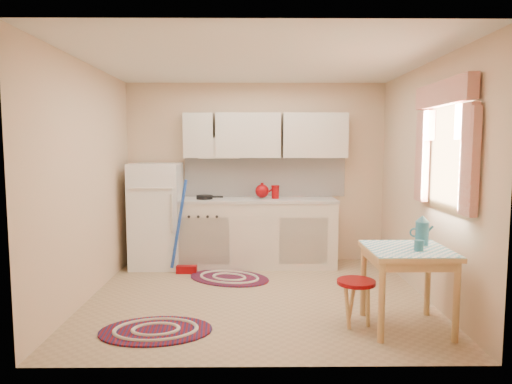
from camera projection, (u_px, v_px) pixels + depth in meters
room_shell at (271, 149)px, 5.04m from camera, size 3.64×3.60×2.52m
fridge at (156, 215)px, 6.13m from camera, size 0.65×0.60×1.40m
broom at (186, 227)px, 5.79m from camera, size 0.28×0.13×1.20m
base_cabinets at (252, 234)px, 6.21m from camera, size 2.25×0.60×0.88m
countertop at (252, 200)px, 6.17m from camera, size 2.27×0.62×0.04m
frying_pan at (204, 197)px, 6.11m from camera, size 0.22×0.22×0.05m
red_kettle at (262, 191)px, 6.16m from camera, size 0.25×0.23×0.21m
red_canister at (275, 193)px, 6.16m from camera, size 0.10×0.10×0.16m
table at (406, 289)px, 4.07m from camera, size 0.72×0.72×0.72m
stool at (356, 303)px, 4.13m from camera, size 0.38×0.38×0.42m
coffee_pot at (422, 230)px, 4.14m from camera, size 0.17×0.15×0.30m
mug at (419, 246)px, 3.93m from camera, size 0.08×0.08×0.10m
rug_center at (229, 278)px, 5.62m from camera, size 1.21×1.03×0.02m
rug_left at (156, 331)px, 4.01m from camera, size 1.04×0.74×0.02m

